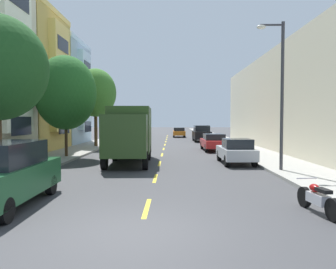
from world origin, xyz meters
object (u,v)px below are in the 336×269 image
object	(u,v)px
parked_hatchback_silver	(236,151)
parked_wagon_white	(146,129)
parked_sedan_champagne	(124,138)
street_lamp	(279,85)
moving_orange_sedan	(179,132)
street_tree_third	(96,93)
parked_sedan_red	(214,142)
parked_sedan_teal	(133,134)
street_tree_second	(66,93)
parked_suv_forest	(2,174)
parked_hatchback_navy	(199,133)
parked_pickup_charcoal	(140,131)
delivery_box_truck	(130,131)
parked_motorcycle	(318,199)
parked_suv_black	(202,133)

from	to	relation	value
parked_hatchback_silver	parked_wagon_white	bearing A→B (deg)	101.39
parked_sedan_champagne	street_lamp	bearing A→B (deg)	-60.27
parked_wagon_white	moving_orange_sedan	world-z (taller)	parked_wagon_white
parked_hatchback_silver	parked_sedan_champagne	distance (m)	17.03
street_tree_third	parked_sedan_red	distance (m)	11.94
parked_sedan_teal	street_tree_second	bearing A→B (deg)	-95.59
parked_suv_forest	parked_sedan_teal	bearing A→B (deg)	90.05
street_lamp	parked_hatchback_navy	world-z (taller)	street_lamp
parked_pickup_charcoal	street_lamp	bearing A→B (deg)	-74.20
delivery_box_truck	parked_sedan_red	size ratio (longest dim) A/B	1.60
parked_hatchback_silver	parked_sedan_teal	xyz separation A→B (m)	(-8.82, 24.03, -0.01)
street_tree_second	street_tree_third	bearing A→B (deg)	90.00
parked_pickup_charcoal	parked_sedan_teal	xyz separation A→B (m)	(0.03, -9.24, -0.08)
street_lamp	parked_sedan_champagne	xyz separation A→B (m)	(-10.17, 17.81, -3.53)
parked_motorcycle	moving_orange_sedan	bearing A→B (deg)	94.10
delivery_box_truck	parked_sedan_red	world-z (taller)	delivery_box_truck
street_tree_second	parked_sedan_champagne	distance (m)	12.54
street_tree_third	parked_suv_black	world-z (taller)	street_tree_third
parked_sedan_red	street_tree_second	bearing A→B (deg)	-152.36
parked_sedan_red	moving_orange_sedan	world-z (taller)	same
street_lamp	parked_hatchback_silver	world-z (taller)	street_lamp
parked_suv_forest	delivery_box_truck	bearing A→B (deg)	76.48
parked_wagon_white	parked_suv_black	bearing A→B (deg)	-69.41
moving_orange_sedan	parked_sedan_teal	bearing A→B (deg)	-132.50
street_tree_second	parked_sedan_red	world-z (taller)	street_tree_second
parked_hatchback_silver	parked_suv_black	distance (m)	20.55
street_lamp	parked_sedan_teal	xyz separation A→B (m)	(-10.28, 27.21, -3.53)
parked_hatchback_silver	parked_motorcycle	size ratio (longest dim) A/B	1.96
street_tree_second	delivery_box_truck	distance (m)	5.71
delivery_box_truck	parked_motorcycle	world-z (taller)	delivery_box_truck
parked_sedan_champagne	parked_sedan_teal	xyz separation A→B (m)	(-0.11, 9.40, 0.00)
street_tree_third	parked_sedan_teal	world-z (taller)	street_tree_third
street_tree_second	parked_sedan_red	xyz separation A→B (m)	(10.63, 5.57, -3.65)
moving_orange_sedan	parked_wagon_white	bearing A→B (deg)	115.73
parked_hatchback_navy	moving_orange_sedan	xyz separation A→B (m)	(-2.63, 4.71, -0.01)
street_tree_third	parked_suv_forest	size ratio (longest dim) A/B	1.50
parked_pickup_charcoal	parked_suv_black	size ratio (longest dim) A/B	1.11
parked_hatchback_navy	parked_suv_forest	bearing A→B (deg)	-103.70
parked_pickup_charcoal	parked_hatchback_silver	size ratio (longest dim) A/B	1.33
street_tree_third	parked_sedan_champagne	xyz separation A→B (m)	(2.18, 2.97, -4.36)
moving_orange_sedan	street_tree_third	bearing A→B (deg)	-113.28
parked_hatchback_silver	parked_suv_black	bearing A→B (deg)	90.56
parked_motorcycle	parked_hatchback_silver	bearing A→B (deg)	91.40
moving_orange_sedan	parked_hatchback_navy	bearing A→B (deg)	-60.85
parked_suv_black	parked_sedan_red	world-z (taller)	parked_suv_black
delivery_box_truck	parked_sedan_teal	bearing A→B (deg)	96.12
parked_pickup_charcoal	parked_sedan_teal	distance (m)	9.24
parked_suv_black	moving_orange_sedan	bearing A→B (deg)	103.79
delivery_box_truck	moving_orange_sedan	size ratio (longest dim) A/B	1.62
street_lamp	parked_hatchback_navy	xyz separation A→B (m)	(-1.53, 29.18, -3.52)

